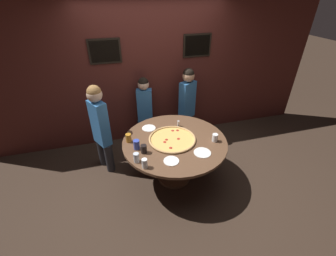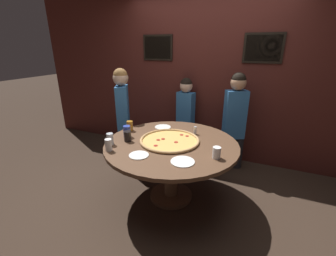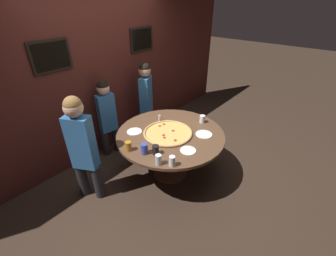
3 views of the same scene
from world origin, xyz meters
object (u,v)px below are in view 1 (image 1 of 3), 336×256
Objects in this scene: drink_cup_by_shaker at (129,138)px; diner_side_left at (100,125)px; giant_pizza at (172,139)px; condiment_shaker at (178,123)px; diner_centre_back at (145,107)px; drink_cup_near_right at (145,163)px; white_plate_right_side at (149,128)px; drink_cup_far_left at (144,149)px; drink_cup_near_left at (215,138)px; white_plate_left_side at (202,153)px; diner_side_right at (187,101)px; white_plate_far_back at (171,161)px; drink_cup_centre_back at (136,158)px; dining_table at (175,148)px; drink_cup_far_right at (137,145)px.

diner_side_left reaches higher than drink_cup_by_shaker.
giant_pizza is 1.14m from diner_side_left.
condiment_shaker is 1.22m from diner_side_left.
drink_cup_near_right is at bearing 91.14° from diner_centre_back.
diner_centre_back is at bearing 84.61° from white_plate_right_side.
giant_pizza is 5.80× the size of drink_cup_far_left.
diner_side_left is at bearing 169.35° from white_plate_right_side.
drink_cup_far_left is 0.61m from white_plate_right_side.
diner_side_left is at bearing 151.81° from giant_pizza.
white_plate_left_side is (-0.28, -0.21, -0.05)m from drink_cup_near_left.
drink_cup_by_shaker is 0.45m from white_plate_right_side.
white_plate_right_side is 0.99m from white_plate_left_side.
drink_cup_near_left is 0.08× the size of diner_side_right.
white_plate_right_side is at bearing -129.05° from diner_side_left.
giant_pizza is at bearing -146.59° from diner_side_left.
white_plate_far_back is at bearing -160.36° from drink_cup_near_left.
white_plate_left_side is at bearing -154.07° from diner_side_left.
white_plate_far_back is 1.64m from diner_side_right.
diner_side_left is (-0.42, 0.88, 0.04)m from drink_cup_centre_back.
drink_cup_near_right is 0.09× the size of diner_side_left.
diner_centre_back reaches higher than white_plate_far_back.
white_plate_right_side is 0.75m from diner_side_left.
diner_side_right is at bearing 89.90° from drink_cup_near_left.
drink_cup_centre_back is (-1.16, -0.15, 0.01)m from drink_cup_near_left.
dining_table is at bearing 18.67° from drink_cup_far_left.
white_plate_far_back is at bearing -173.49° from white_plate_left_side.
drink_cup_by_shaker is at bearing 167.38° from dining_table.
drink_cup_by_shaker is 0.08× the size of diner_side_left.
drink_cup_near_left is at bearing 132.20° from diner_centre_back.
drink_cup_far_right is (-1.12, 0.12, 0.01)m from drink_cup_near_left.
white_plate_far_back is at bearing 35.21° from diner_side_right.
condiment_shaker is at bearing 31.96° from diner_side_right.
dining_table is at bearing -146.79° from diner_side_left.
giant_pizza is at bearing 72.32° from white_plate_far_back.
drink_cup_near_left is 1.17m from drink_cup_centre_back.
giant_pizza is 0.48m from white_plate_right_side.
white_plate_right_side is (-0.85, 0.59, -0.05)m from drink_cup_near_left.
drink_cup_far_right is 0.59× the size of white_plate_left_side.
drink_cup_far_right reaches higher than drink_cup_near_right.
drink_cup_far_right is 0.09× the size of diner_side_left.
dining_table is 12.76× the size of drink_cup_far_left.
drink_cup_far_left is 0.59× the size of white_plate_far_back.
drink_cup_centre_back is 0.10× the size of diner_centre_back.
drink_cup_near_left reaches higher than white_plate_left_side.
diner_side_left is at bearing 116.50° from drink_cup_near_right.
diner_side_left is at bearing 170.64° from condiment_shaker.
diner_side_right is at bearing 60.22° from condiment_shaker.
diner_side_right reaches higher than condiment_shaker.
white_plate_far_back is 0.15× the size of diner_centre_back.
dining_table is 1.18m from diner_centre_back.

